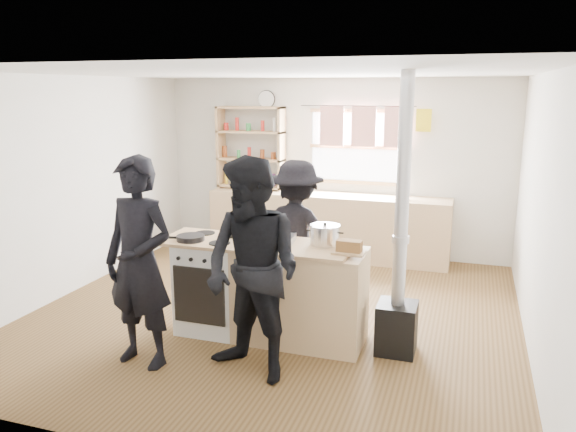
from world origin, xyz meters
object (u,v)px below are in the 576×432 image
object	(u,v)px
thermos	(401,188)
person_near_right	(253,271)
flue_heater	(399,283)
person_near_left	(139,263)
person_far	(297,235)
roast_tray	(277,238)
stockpot_stove	(244,227)
bread_board	(349,248)
cooking_island	(270,290)
stockpot_counter	(325,235)
skillet_greens	(191,237)

from	to	relation	value
thermos	person_near_right	world-z (taller)	person_near_right
flue_heater	person_near_right	distance (m)	1.36
person_near_left	person_far	distance (m)	1.90
thermos	roast_tray	size ratio (longest dim) A/B	0.81
person_near_right	person_near_left	bearing A→B (deg)	-155.32
stockpot_stove	bread_board	world-z (taller)	stockpot_stove
bread_board	person_near_right	world-z (taller)	person_near_right
cooking_island	flue_heater	size ratio (longest dim) A/B	0.79
stockpot_counter	bread_board	xyz separation A→B (m)	(0.28, -0.21, -0.04)
skillet_greens	stockpot_stove	size ratio (longest dim) A/B	1.36
cooking_island	skillet_greens	bearing A→B (deg)	-170.13
skillet_greens	roast_tray	distance (m)	0.83
bread_board	flue_heater	world-z (taller)	flue_heater
bread_board	roast_tray	bearing A→B (deg)	167.32
person_far	flue_heater	bearing A→B (deg)	151.60
person_near_left	person_near_right	world-z (taller)	person_near_right
cooking_island	flue_heater	world-z (taller)	flue_heater
thermos	skillet_greens	size ratio (longest dim) A/B	0.89
stockpot_counter	person_near_left	distance (m)	1.68
thermos	roast_tray	xyz separation A→B (m)	(-0.83, -2.69, -0.08)
skillet_greens	cooking_island	bearing A→B (deg)	9.87
cooking_island	skillet_greens	size ratio (longest dim) A/B	6.05
roast_tray	stockpot_counter	world-z (taller)	stockpot_counter
stockpot_stove	person_near_left	size ratio (longest dim) A/B	0.13
thermos	bread_board	bearing A→B (deg)	-91.91
bread_board	person_near_right	distance (m)	0.94
bread_board	flue_heater	xyz separation A→B (m)	(0.43, 0.13, -0.32)
flue_heater	person_near_right	size ratio (longest dim) A/B	1.36
person_near_left	roast_tray	bearing A→B (deg)	52.25
thermos	roast_tray	distance (m)	2.82
skillet_greens	stockpot_stove	world-z (taller)	stockpot_stove
stockpot_stove	person_far	bearing A→B (deg)	60.57
thermos	flue_heater	distance (m)	2.78
roast_tray	person_far	distance (m)	0.79
flue_heater	person_far	size ratio (longest dim) A/B	1.55
thermos	cooking_island	xyz separation A→B (m)	(-0.87, -2.77, -0.58)
skillet_greens	roast_tray	xyz separation A→B (m)	(0.80, 0.21, 0.01)
thermos	stockpot_counter	xyz separation A→B (m)	(-0.37, -2.64, -0.02)
roast_tray	stockpot_stove	distance (m)	0.42
bread_board	flue_heater	size ratio (longest dim) A/B	0.12
roast_tray	flue_heater	distance (m)	1.20
thermos	bread_board	world-z (taller)	thermos
cooking_island	person_far	xyz separation A→B (m)	(0.00, 0.84, 0.34)
stockpot_counter	person_near_left	world-z (taller)	person_near_left
skillet_greens	flue_heater	bearing A→B (deg)	4.98
stockpot_counter	cooking_island	bearing A→B (deg)	-165.93
roast_tray	flue_heater	bearing A→B (deg)	-1.85
stockpot_counter	person_near_right	bearing A→B (deg)	-112.18
thermos	person_far	bearing A→B (deg)	-114.33
stockpot_stove	roast_tray	bearing A→B (deg)	-19.29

